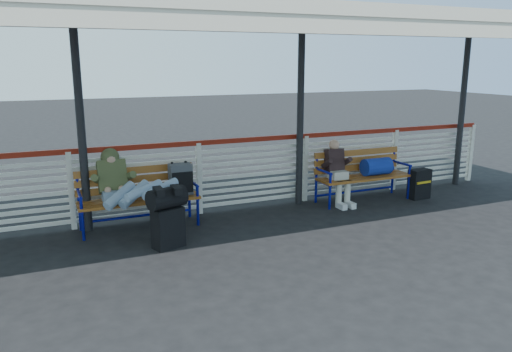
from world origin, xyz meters
name	(u,v)px	position (x,y,z in m)	size (l,w,h in m)	color
ground	(242,252)	(0.00, 0.00, 0.00)	(60.00, 60.00, 0.00)	black
fence	(199,175)	(0.00, 1.90, 0.66)	(12.08, 0.08, 1.24)	silver
canopy	(217,21)	(0.00, 0.87, 3.04)	(12.60, 3.60, 3.16)	silver
luggage_stack	(168,215)	(-0.86, 0.56, 0.46)	(0.58, 0.44, 0.85)	black
bench_left	(153,188)	(-0.83, 1.59, 0.60)	(1.80, 0.56, 0.95)	#A4581F
bench_right	(368,169)	(3.08, 1.49, 0.58)	(1.80, 0.56, 0.92)	#A4581F
traveler_man	(132,188)	(-1.21, 1.24, 0.71)	(0.94, 1.62, 0.77)	#8EA4BF
companion_person	(338,171)	(2.42, 1.47, 0.60)	(0.32, 0.66, 1.15)	beige
suitcase_side	(419,184)	(4.02, 1.18, 0.28)	(0.41, 0.27, 0.55)	black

